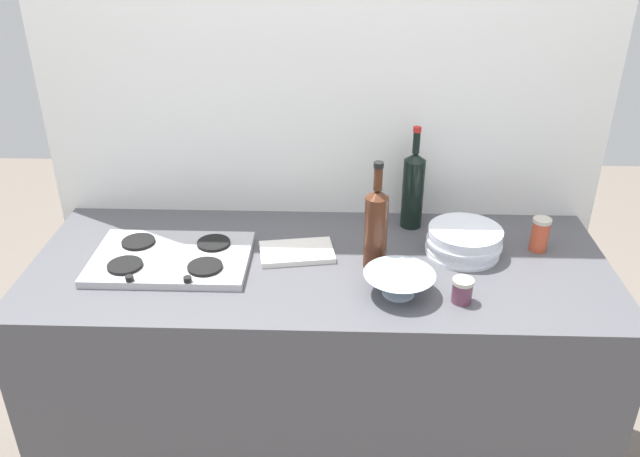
% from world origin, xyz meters
% --- Properties ---
extents(counter_block, '(1.80, 0.70, 0.90)m').
position_xyz_m(counter_block, '(0.00, 0.00, 0.45)').
color(counter_block, '#4C4C51').
rests_on(counter_block, ground).
extents(backsplash_panel, '(1.90, 0.06, 2.40)m').
position_xyz_m(backsplash_panel, '(0.00, 0.38, 1.20)').
color(backsplash_panel, white).
rests_on(backsplash_panel, ground).
extents(stovetop_hob, '(0.48, 0.32, 0.04)m').
position_xyz_m(stovetop_hob, '(-0.46, -0.01, 0.91)').
color(stovetop_hob, '#B2B2B7').
rests_on(stovetop_hob, counter_block).
extents(plate_stack, '(0.24, 0.24, 0.09)m').
position_xyz_m(plate_stack, '(0.45, 0.08, 0.94)').
color(plate_stack, white).
rests_on(plate_stack, counter_block).
extents(wine_bottle_leftmost, '(0.07, 0.07, 0.36)m').
position_xyz_m(wine_bottle_leftmost, '(0.30, 0.26, 1.04)').
color(wine_bottle_leftmost, black).
rests_on(wine_bottle_leftmost, counter_block).
extents(wine_bottle_mid_left, '(0.07, 0.07, 0.34)m').
position_xyz_m(wine_bottle_mid_left, '(0.17, -0.01, 1.04)').
color(wine_bottle_mid_left, '#472314').
rests_on(wine_bottle_mid_left, counter_block).
extents(mixing_bowl, '(0.21, 0.21, 0.07)m').
position_xyz_m(mixing_bowl, '(0.23, -0.17, 0.94)').
color(mixing_bowl, silver).
rests_on(mixing_bowl, counter_block).
extents(condiment_jar_front, '(0.06, 0.06, 0.11)m').
position_xyz_m(condiment_jar_front, '(0.70, 0.10, 0.96)').
color(condiment_jar_front, '#C64C2D').
rests_on(condiment_jar_front, counter_block).
extents(condiment_jar_rear, '(0.06, 0.06, 0.07)m').
position_xyz_m(condiment_jar_rear, '(0.41, -0.20, 0.94)').
color(condiment_jar_rear, '#66384C').
rests_on(condiment_jar_rear, counter_block).
extents(cutting_board, '(0.25, 0.18, 0.02)m').
position_xyz_m(cutting_board, '(-0.08, 0.05, 0.91)').
color(cutting_board, silver).
rests_on(cutting_board, counter_block).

